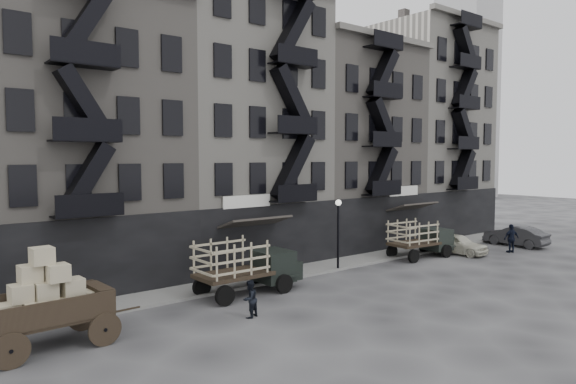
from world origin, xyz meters
TOP-DOWN VIEW (x-y plane):
  - ground at (0.00, 0.00)m, footprint 140.00×140.00m
  - sidewalk at (0.00, 3.75)m, footprint 55.00×2.50m
  - building_midwest at (-10.00, 9.83)m, footprint 10.00×11.35m
  - building_center at (-0.00, 9.82)m, footprint 10.00×11.35m
  - building_mideast at (10.00, 9.83)m, footprint 10.00×11.35m
  - building_east at (20.00, 9.82)m, footprint 10.00×11.35m
  - lamp_post at (3.00, 2.60)m, footprint 0.36×0.36m
  - wagon at (-13.88, 0.17)m, footprint 4.40×2.52m
  - stake_truck_west at (-4.21, 1.71)m, footprint 5.60×2.36m
  - stake_truck_east at (10.25, 1.94)m, footprint 5.28×2.53m
  - car_east at (13.26, 1.17)m, footprint 2.13×4.38m
  - car_far at (19.64, 0.18)m, footprint 1.65×4.67m
  - pedestrian_mid at (-6.23, -1.46)m, footprint 0.94×0.83m
  - policeman at (16.67, -1.02)m, footprint 1.30×0.90m

SIDE VIEW (x-z plane):
  - ground at x=0.00m, z-range 0.00..0.00m
  - sidewalk at x=0.00m, z-range 0.00..0.15m
  - car_east at x=13.26m, z-range 0.00..1.44m
  - car_far at x=19.64m, z-range 0.00..1.53m
  - pedestrian_mid at x=-6.23m, z-range 0.00..1.61m
  - policeman at x=16.67m, z-range 0.00..2.04m
  - stake_truck_east at x=10.25m, z-range 0.18..2.75m
  - stake_truck_west at x=-4.21m, z-range 0.20..2.99m
  - wagon at x=-13.88m, z-range 0.26..3.89m
  - lamp_post at x=3.00m, z-range 0.64..4.92m
  - building_midwest at x=-10.00m, z-range -0.60..15.60m
  - building_mideast at x=10.00m, z-range -0.60..15.60m
  - building_center at x=0.00m, z-range -0.60..17.60m
  - building_east at x=20.00m, z-range -0.60..18.60m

